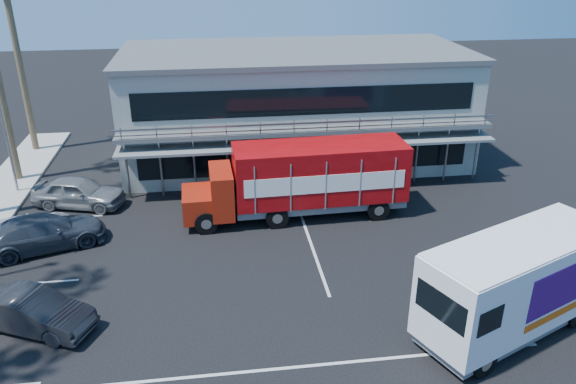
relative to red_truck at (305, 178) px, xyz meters
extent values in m
plane|color=black|center=(-2.19, -5.79, -2.20)|extent=(120.00, 120.00, 0.00)
cube|color=gray|center=(0.81, 9.21, 1.30)|extent=(22.00, 10.00, 7.00)
cube|color=#515454|center=(0.81, 9.21, 4.95)|extent=(22.40, 10.40, 0.30)
cube|color=#515454|center=(0.81, 3.61, 1.40)|extent=(22.00, 1.20, 0.25)
cube|color=gray|center=(0.81, 3.06, 1.90)|extent=(22.00, 0.08, 0.90)
cube|color=slate|center=(0.81, 3.31, 0.70)|extent=(22.00, 1.80, 0.15)
cube|color=black|center=(0.81, 4.19, -0.60)|extent=(20.00, 0.06, 1.60)
cube|color=black|center=(0.81, 4.19, 3.00)|extent=(20.00, 0.06, 1.60)
cylinder|color=brown|center=(-16.89, 7.21, 3.30)|extent=(0.44, 0.44, 11.00)
cylinder|color=brown|center=(-17.29, 12.71, 3.80)|extent=(0.44, 0.44, 12.00)
cylinder|color=gray|center=(-16.39, 5.21, 1.80)|extent=(0.14, 0.14, 8.00)
cube|color=#9C1D0C|center=(-5.67, -0.20, -1.06)|extent=(1.68, 2.62, 1.37)
cube|color=#9C1D0C|center=(-4.42, -0.16, -0.43)|extent=(1.24, 2.89, 2.39)
cube|color=black|center=(-4.42, -0.16, 0.25)|extent=(0.14, 2.42, 0.80)
cube|color=#AC0A10|center=(0.81, 0.03, 0.31)|extent=(9.21, 3.17, 2.96)
cube|color=slate|center=(0.81, 0.03, -1.45)|extent=(9.19, 2.74, 0.34)
cube|color=white|center=(0.86, -1.40, 0.20)|extent=(8.38, 0.33, 0.97)
cube|color=white|center=(0.76, 1.46, 0.20)|extent=(8.38, 0.33, 0.97)
cylinder|color=black|center=(-5.29, -1.44, -1.60)|extent=(1.19, 0.32, 1.18)
cylinder|color=black|center=(-5.38, 1.06, -1.60)|extent=(1.19, 0.32, 1.18)
cylinder|color=black|center=(-1.65, -1.31, -1.60)|extent=(1.19, 0.32, 1.18)
cylinder|color=black|center=(-1.73, 1.19, -1.60)|extent=(1.19, 0.32, 1.18)
cylinder|color=black|center=(3.82, -1.12, -1.60)|extent=(1.19, 0.32, 1.18)
cylinder|color=black|center=(3.73, 1.39, -1.60)|extent=(1.19, 0.32, 1.18)
cube|color=white|center=(6.19, -10.79, 0.03)|extent=(8.41, 5.73, 3.19)
cube|color=slate|center=(6.19, -10.79, -1.74)|extent=(8.00, 5.35, 0.40)
cube|color=black|center=(2.56, -12.40, 0.37)|extent=(0.96, 2.08, 1.08)
cube|color=white|center=(6.19, -10.79, 1.66)|extent=(8.24, 5.62, 0.09)
cube|color=#400A61|center=(7.59, -11.69, 0.26)|extent=(3.77, 1.69, 1.71)
cube|color=#400A61|center=(6.47, -9.16, 0.26)|extent=(3.77, 1.69, 1.71)
cube|color=#F2590C|center=(7.59, -11.69, -0.88)|extent=(3.76, 1.68, 0.29)
cylinder|color=black|center=(4.08, -13.05, -1.65)|extent=(1.11, 0.70, 1.09)
cylinder|color=black|center=(3.10, -10.84, -1.65)|extent=(1.11, 0.70, 1.09)
cylinder|color=black|center=(7.89, -8.72, -1.65)|extent=(1.11, 0.70, 1.09)
imported|color=black|center=(-11.84, -8.29, -1.42)|extent=(4.97, 3.45, 1.55)
imported|color=silver|center=(-14.04, -1.63, -1.43)|extent=(6.04, 4.61, 1.53)
imported|color=#2E353D|center=(-13.09, -1.79, -1.36)|extent=(6.22, 4.14, 1.68)
imported|color=slate|center=(-12.33, 2.80, -1.34)|extent=(5.38, 3.28, 1.71)
camera|label=1|loc=(-4.60, -27.07, 11.53)|focal=35.00mm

